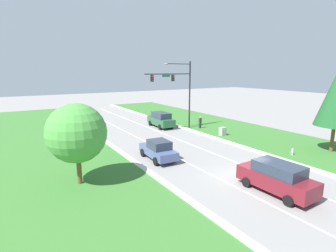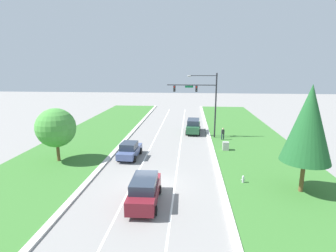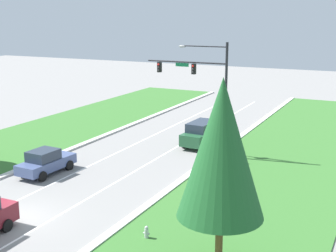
{
  "view_description": "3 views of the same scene",
  "coord_description": "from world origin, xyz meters",
  "px_view_note": "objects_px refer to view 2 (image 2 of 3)",
  "views": [
    {
      "loc": [
        -14.15,
        -12.43,
        7.62
      ],
      "look_at": [
        1.49,
        13.3,
        1.29
      ],
      "focal_mm": 28.0,
      "sensor_mm": 36.0,
      "label": 1
    },
    {
      "loc": [
        2.95,
        -19.75,
        9.61
      ],
      "look_at": [
        -0.02,
        15.13,
        1.72
      ],
      "focal_mm": 28.0,
      "sensor_mm": 36.0,
      "label": 2
    },
    {
      "loc": [
        17.82,
        -17.28,
        10.77
      ],
      "look_at": [
        1.6,
        15.72,
        2.06
      ],
      "focal_mm": 50.0,
      "sensor_mm": 36.0,
      "label": 3
    }
  ],
  "objects_px": {
    "traffic_signal_mast": "(203,96)",
    "forest_suv": "(193,126)",
    "conifer_near_right_tree": "(309,124)",
    "pedestrian": "(223,133)",
    "burgundy_suv": "(145,190)",
    "slate_blue_sedan": "(130,150)",
    "fire_hydrant": "(243,180)",
    "oak_near_left_tree": "(56,128)",
    "utility_cabinet": "(226,146)"
  },
  "relations": [
    {
      "from": "fire_hydrant",
      "to": "conifer_near_right_tree",
      "type": "xyz_separation_m",
      "value": [
        4.21,
        -1.24,
        5.15
      ]
    },
    {
      "from": "oak_near_left_tree",
      "to": "burgundy_suv",
      "type": "bearing_deg",
      "value": -36.72
    },
    {
      "from": "fire_hydrant",
      "to": "conifer_near_right_tree",
      "type": "distance_m",
      "value": 6.76
    },
    {
      "from": "forest_suv",
      "to": "oak_near_left_tree",
      "type": "height_order",
      "value": "oak_near_left_tree"
    },
    {
      "from": "oak_near_left_tree",
      "to": "utility_cabinet",
      "type": "bearing_deg",
      "value": 16.0
    },
    {
      "from": "slate_blue_sedan",
      "to": "forest_suv",
      "type": "distance_m",
      "value": 13.6
    },
    {
      "from": "forest_suv",
      "to": "conifer_near_right_tree",
      "type": "distance_m",
      "value": 20.67
    },
    {
      "from": "traffic_signal_mast",
      "to": "fire_hydrant",
      "type": "height_order",
      "value": "traffic_signal_mast"
    },
    {
      "from": "traffic_signal_mast",
      "to": "conifer_near_right_tree",
      "type": "relative_size",
      "value": 1.05
    },
    {
      "from": "pedestrian",
      "to": "fire_hydrant",
      "type": "height_order",
      "value": "pedestrian"
    },
    {
      "from": "traffic_signal_mast",
      "to": "burgundy_suv",
      "type": "height_order",
      "value": "traffic_signal_mast"
    },
    {
      "from": "pedestrian",
      "to": "fire_hydrant",
      "type": "xyz_separation_m",
      "value": [
        0.13,
        -13.46,
        -0.59
      ]
    },
    {
      "from": "slate_blue_sedan",
      "to": "pedestrian",
      "type": "bearing_deg",
      "value": 38.8
    },
    {
      "from": "traffic_signal_mast",
      "to": "pedestrian",
      "type": "distance_m",
      "value": 5.69
    },
    {
      "from": "burgundy_suv",
      "to": "conifer_near_right_tree",
      "type": "relative_size",
      "value": 0.59
    },
    {
      "from": "slate_blue_sedan",
      "to": "forest_suv",
      "type": "relative_size",
      "value": 0.87
    },
    {
      "from": "slate_blue_sedan",
      "to": "oak_near_left_tree",
      "type": "relative_size",
      "value": 0.8
    },
    {
      "from": "forest_suv",
      "to": "oak_near_left_tree",
      "type": "relative_size",
      "value": 0.91
    },
    {
      "from": "forest_suv",
      "to": "fire_hydrant",
      "type": "distance_m",
      "value": 17.68
    },
    {
      "from": "traffic_signal_mast",
      "to": "fire_hydrant",
      "type": "relative_size",
      "value": 12.65
    },
    {
      "from": "traffic_signal_mast",
      "to": "oak_near_left_tree",
      "type": "distance_m",
      "value": 18.78
    },
    {
      "from": "traffic_signal_mast",
      "to": "fire_hydrant",
      "type": "distance_m",
      "value": 15.82
    },
    {
      "from": "utility_cabinet",
      "to": "pedestrian",
      "type": "distance_m",
      "value": 4.6
    },
    {
      "from": "slate_blue_sedan",
      "to": "utility_cabinet",
      "type": "bearing_deg",
      "value": 20.12
    },
    {
      "from": "forest_suv",
      "to": "burgundy_suv",
      "type": "bearing_deg",
      "value": -96.95
    },
    {
      "from": "burgundy_suv",
      "to": "slate_blue_sedan",
      "type": "xyz_separation_m",
      "value": [
        -3.29,
        9.49,
        -0.15
      ]
    },
    {
      "from": "slate_blue_sedan",
      "to": "fire_hydrant",
      "type": "xyz_separation_m",
      "value": [
        11.0,
        -5.51,
        -0.53
      ]
    },
    {
      "from": "utility_cabinet",
      "to": "forest_suv",
      "type": "bearing_deg",
      "value": 114.06
    },
    {
      "from": "traffic_signal_mast",
      "to": "forest_suv",
      "type": "distance_m",
      "value": 5.53
    },
    {
      "from": "fire_hydrant",
      "to": "conifer_near_right_tree",
      "type": "height_order",
      "value": "conifer_near_right_tree"
    },
    {
      "from": "burgundy_suv",
      "to": "slate_blue_sedan",
      "type": "height_order",
      "value": "burgundy_suv"
    },
    {
      "from": "forest_suv",
      "to": "fire_hydrant",
      "type": "bearing_deg",
      "value": -73.91
    },
    {
      "from": "traffic_signal_mast",
      "to": "conifer_near_right_tree",
      "type": "bearing_deg",
      "value": -65.8
    },
    {
      "from": "pedestrian",
      "to": "conifer_near_right_tree",
      "type": "distance_m",
      "value": 15.99
    },
    {
      "from": "traffic_signal_mast",
      "to": "utility_cabinet",
      "type": "relative_size",
      "value": 8.32
    },
    {
      "from": "burgundy_suv",
      "to": "fire_hydrant",
      "type": "relative_size",
      "value": 7.11
    },
    {
      "from": "slate_blue_sedan",
      "to": "conifer_near_right_tree",
      "type": "relative_size",
      "value": 0.53
    },
    {
      "from": "slate_blue_sedan",
      "to": "forest_suv",
      "type": "bearing_deg",
      "value": 61.83
    },
    {
      "from": "pedestrian",
      "to": "burgundy_suv",
      "type": "bearing_deg",
      "value": 57.4
    },
    {
      "from": "traffic_signal_mast",
      "to": "forest_suv",
      "type": "height_order",
      "value": "traffic_signal_mast"
    },
    {
      "from": "burgundy_suv",
      "to": "utility_cabinet",
      "type": "bearing_deg",
      "value": 58.84
    },
    {
      "from": "pedestrian",
      "to": "conifer_near_right_tree",
      "type": "bearing_deg",
      "value": 97.33
    },
    {
      "from": "traffic_signal_mast",
      "to": "slate_blue_sedan",
      "type": "relative_size",
      "value": 1.99
    },
    {
      "from": "forest_suv",
      "to": "pedestrian",
      "type": "distance_m",
      "value": 5.4
    },
    {
      "from": "forest_suv",
      "to": "conifer_near_right_tree",
      "type": "xyz_separation_m",
      "value": [
        8.25,
        -18.43,
        4.43
      ]
    },
    {
      "from": "burgundy_suv",
      "to": "pedestrian",
      "type": "height_order",
      "value": "burgundy_suv"
    },
    {
      "from": "forest_suv",
      "to": "utility_cabinet",
      "type": "relative_size",
      "value": 4.79
    },
    {
      "from": "conifer_near_right_tree",
      "to": "burgundy_suv",
      "type": "bearing_deg",
      "value": -167.02
    },
    {
      "from": "burgundy_suv",
      "to": "pedestrian",
      "type": "distance_m",
      "value": 19.02
    },
    {
      "from": "burgundy_suv",
      "to": "oak_near_left_tree",
      "type": "distance_m",
      "value": 13.24
    }
  ]
}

